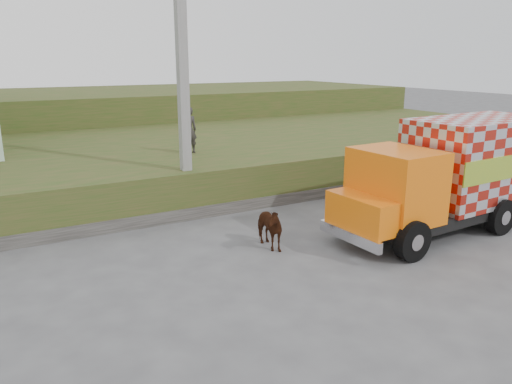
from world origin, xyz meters
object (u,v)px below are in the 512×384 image
utility_pole (183,88)px  cow (267,227)px  cargo_truck (454,174)px  pedestrian (189,130)px

utility_pole → cow: utility_pole is taller
cargo_truck → cow: (-5.64, 1.31, -1.08)m
cow → pedestrian: (0.42, 6.51, 1.77)m
cargo_truck → cow: cargo_truck is taller
utility_pole → pedestrian: (1.19, 2.70, -1.71)m
utility_pole → cargo_truck: bearing=-38.6°
utility_pole → cargo_truck: size_ratio=1.08×
cargo_truck → pedestrian: 9.42m
pedestrian → utility_pole: bearing=71.1°
cow → pedestrian: pedestrian is taller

